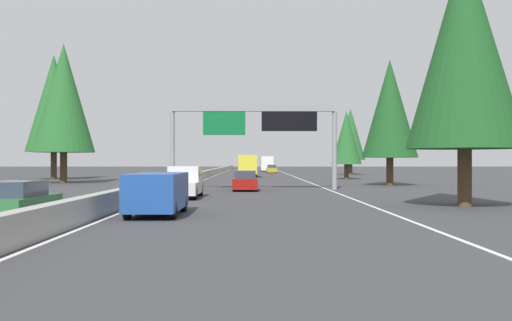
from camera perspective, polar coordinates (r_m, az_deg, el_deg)
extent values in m
plane|color=#38383A|center=(62.64, -5.64, -2.03)|extent=(320.00, 320.00, 0.00)
cube|color=#9E9B93|center=(82.58, -4.57, -1.23)|extent=(180.00, 0.56, 0.90)
cube|color=silver|center=(72.59, 4.19, -1.75)|extent=(160.00, 0.16, 0.01)
cube|color=silver|center=(72.58, -4.72, -1.75)|extent=(160.00, 0.16, 0.01)
cylinder|color=gray|center=(44.98, -8.12, 0.96)|extent=(0.36, 0.36, 5.94)
cylinder|color=gray|center=(45.00, 7.63, 0.96)|extent=(0.36, 0.36, 5.94)
cube|color=gray|center=(44.74, -0.24, 5.10)|extent=(0.50, 12.32, 0.50)
cube|color=#0C602D|center=(44.55, -3.10, 3.70)|extent=(0.12, 3.20, 1.90)
cube|color=black|center=(44.59, 3.25, 3.83)|extent=(0.16, 4.20, 1.50)
cube|color=#1E4793|center=(24.03, -9.53, -2.94)|extent=(5.00, 1.95, 1.44)
cube|color=#2D3847|center=(21.76, -10.50, -2.58)|extent=(0.08, 1.48, 0.56)
cylinder|color=black|center=(25.89, -10.80, -4.11)|extent=(0.70, 0.24, 0.70)
cylinder|color=black|center=(25.63, -7.03, -4.15)|extent=(0.70, 0.24, 0.70)
cylinder|color=black|center=(22.56, -12.38, -4.71)|extent=(0.70, 0.24, 0.70)
cylinder|color=black|center=(22.27, -8.06, -4.77)|extent=(0.70, 0.24, 0.70)
cube|color=silver|center=(35.08, -7.09, -2.61)|extent=(5.60, 2.00, 0.70)
cube|color=silver|center=(36.05, -6.90, -1.27)|extent=(2.24, 1.84, 0.90)
cube|color=#2D3847|center=(36.05, -6.90, -1.13)|extent=(2.02, 1.92, 0.41)
cylinder|color=black|center=(37.03, -8.08, -2.80)|extent=(0.80, 0.28, 0.80)
cylinder|color=black|center=(36.84, -5.42, -2.81)|extent=(0.80, 0.28, 0.80)
cylinder|color=black|center=(33.37, -8.93, -3.10)|extent=(0.80, 0.28, 0.80)
cylinder|color=black|center=(33.16, -5.99, -3.12)|extent=(0.80, 0.28, 0.80)
cube|color=gold|center=(77.37, -0.80, -0.39)|extent=(6.12, 2.40, 2.50)
cube|color=slate|center=(81.63, -0.78, -0.58)|extent=(2.38, 2.30, 1.90)
cylinder|color=black|center=(81.49, -1.53, -1.25)|extent=(0.90, 0.28, 0.90)
cylinder|color=black|center=(81.47, -0.03, -1.25)|extent=(0.90, 0.28, 0.90)
cylinder|color=black|center=(75.71, -1.62, -1.34)|extent=(0.90, 0.28, 0.90)
cylinder|color=black|center=(75.69, -0.01, -1.34)|extent=(0.90, 0.28, 0.90)
cube|color=white|center=(123.81, 1.05, -0.27)|extent=(11.50, 2.50, 2.90)
cube|color=#2D3847|center=(123.81, 1.05, -0.11)|extent=(11.04, 2.55, 0.84)
cylinder|color=black|center=(127.82, 0.51, -0.78)|extent=(1.00, 0.30, 1.00)
cylinder|color=black|center=(127.87, 1.49, -0.78)|extent=(1.00, 0.30, 1.00)
cylinder|color=black|center=(119.77, 0.57, -0.83)|extent=(1.00, 0.30, 1.00)
cylinder|color=black|center=(119.83, 1.62, -0.83)|extent=(1.00, 0.30, 1.00)
cube|color=white|center=(94.85, -0.57, -1.03)|extent=(4.40, 1.80, 0.76)
cube|color=#2D3847|center=(94.62, -0.57, -0.63)|extent=(2.46, 1.51, 0.56)
cylinder|color=black|center=(96.26, -1.03, -1.14)|extent=(0.64, 0.22, 0.64)
cylinder|color=black|center=(96.26, -0.09, -1.14)|extent=(0.64, 0.22, 0.64)
cylinder|color=black|center=(93.45, -1.06, -1.17)|extent=(0.64, 0.22, 0.64)
cylinder|color=black|center=(93.44, -0.09, -1.17)|extent=(0.64, 0.22, 0.64)
cube|color=maroon|center=(43.27, -1.04, -2.23)|extent=(4.40, 1.80, 0.76)
cube|color=#2D3847|center=(43.03, -1.04, -1.36)|extent=(2.46, 1.51, 0.56)
cylinder|color=black|center=(44.70, -2.03, -2.42)|extent=(0.64, 0.22, 0.64)
cylinder|color=black|center=(44.68, 0.00, -2.43)|extent=(0.64, 0.22, 0.64)
cylinder|color=black|center=(41.89, -2.14, -2.59)|extent=(0.64, 0.22, 0.64)
cylinder|color=black|center=(41.87, 0.02, -2.59)|extent=(0.64, 0.22, 0.64)
cube|color=#AD931E|center=(105.66, 1.52, -0.92)|extent=(4.40, 1.80, 0.76)
cube|color=#2D3847|center=(105.43, 1.53, -0.57)|extent=(2.46, 1.51, 0.56)
cylinder|color=black|center=(107.05, 1.07, -1.03)|extent=(0.64, 0.22, 0.64)
cylinder|color=black|center=(107.10, 1.92, -1.02)|extent=(0.64, 0.22, 0.64)
cylinder|color=black|center=(104.23, 1.11, -1.05)|extent=(0.64, 0.22, 0.64)
cylinder|color=black|center=(104.29, 1.98, -1.05)|extent=(0.64, 0.22, 0.64)
cube|color=#2D6B38|center=(22.94, -22.09, -4.18)|extent=(4.40, 1.80, 0.76)
cube|color=#2D3847|center=(22.70, -22.30, -2.56)|extent=(2.46, 1.51, 0.56)
cylinder|color=black|center=(24.55, -22.59, -4.40)|extent=(0.64, 0.22, 0.64)
cylinder|color=black|center=(24.00, -19.09, -4.50)|extent=(0.64, 0.22, 0.64)
cylinder|color=black|center=(21.36, -21.52, -5.05)|extent=(0.64, 0.22, 0.64)
cylinder|color=#4C3823|center=(29.86, 19.58, -1.57)|extent=(0.66, 0.66, 2.77)
cone|color=#194C1E|center=(30.35, 19.58, 10.40)|extent=(5.54, 5.54, 9.83)
cylinder|color=#4C3823|center=(53.61, 12.86, -1.05)|extent=(0.63, 0.63, 2.47)
cone|color=#194C1E|center=(53.80, 12.86, 4.94)|extent=(4.94, 4.94, 8.76)
cylinder|color=#4C3823|center=(70.87, 8.77, -1.07)|extent=(0.56, 0.56, 1.79)
cone|color=#236028|center=(70.91, 8.77, 2.22)|extent=(3.58, 3.58, 6.34)
cylinder|color=#4C3823|center=(94.99, 9.16, -0.65)|extent=(0.61, 0.61, 2.32)
cone|color=#236028|center=(95.08, 9.16, 2.53)|extent=(4.64, 4.64, 8.23)
cylinder|color=#4C3823|center=(60.83, -18.17, -0.66)|extent=(0.69, 0.69, 3.03)
cone|color=#236028|center=(61.14, -18.17, 5.80)|extent=(6.05, 6.05, 10.73)
cylinder|color=#4C3823|center=(73.90, -19.03, -0.46)|extent=(0.72, 0.72, 3.27)
cone|color=#236028|center=(74.22, -19.03, 5.29)|extent=(6.53, 6.53, 11.58)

